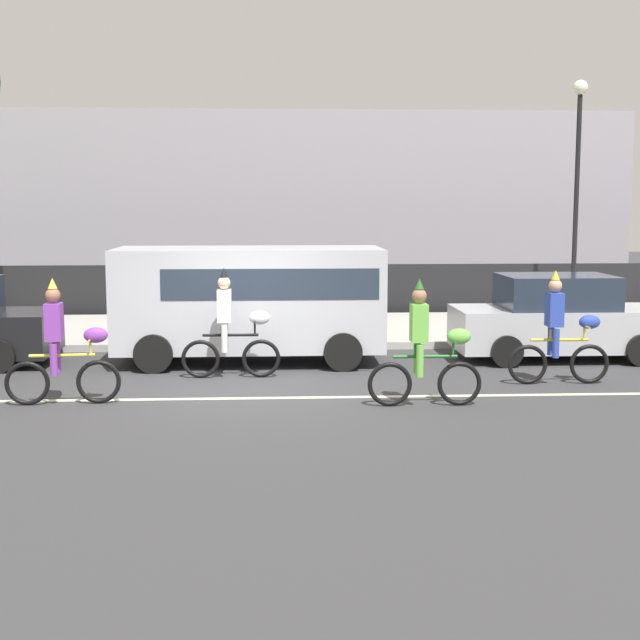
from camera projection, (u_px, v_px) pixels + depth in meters
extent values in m
plane|color=#38383A|center=(251.00, 392.00, 14.36)|extent=(80.00, 80.00, 0.00)
cube|color=beige|center=(250.00, 398.00, 13.86)|extent=(36.00, 0.14, 0.01)
cube|color=#ADAAA3|center=(257.00, 330.00, 20.78)|extent=(60.00, 5.00, 0.15)
cube|color=black|center=(259.00, 291.00, 23.57)|extent=(40.00, 0.08, 1.40)
cube|color=#99939E|center=(201.00, 205.00, 31.67)|extent=(28.00, 8.00, 5.91)
torus|color=black|center=(99.00, 382.00, 13.48)|extent=(0.67, 0.11, 0.67)
torus|color=black|center=(27.00, 383.00, 13.36)|extent=(0.67, 0.11, 0.67)
cylinder|color=#E5D84C|center=(62.00, 355.00, 13.36)|extent=(0.97, 0.11, 0.05)
cylinder|color=#E5D84C|center=(52.00, 350.00, 13.34)|extent=(0.04, 0.04, 0.18)
cylinder|color=#E5D84C|center=(90.00, 347.00, 13.40)|extent=(0.04, 0.04, 0.23)
cylinder|color=#E5D84C|center=(90.00, 340.00, 13.38)|extent=(0.06, 0.50, 0.03)
ellipsoid|color=purple|center=(96.00, 335.00, 13.38)|extent=(0.37, 0.22, 0.24)
cube|color=purple|center=(54.00, 322.00, 13.29)|extent=(0.26, 0.33, 0.56)
sphere|color=#9E7051|center=(53.00, 295.00, 13.23)|extent=(0.22, 0.22, 0.22)
cone|color=#E5D84C|center=(52.00, 283.00, 13.21)|extent=(0.14, 0.14, 0.16)
cylinder|color=purple|center=(54.00, 360.00, 13.22)|extent=(0.11, 0.11, 0.48)
cylinder|color=purple|center=(57.00, 357.00, 13.50)|extent=(0.11, 0.11, 0.48)
torus|color=black|center=(261.00, 358.00, 15.50)|extent=(0.67, 0.07, 0.67)
torus|color=black|center=(201.00, 359.00, 15.44)|extent=(0.67, 0.07, 0.67)
cylinder|color=black|center=(231.00, 335.00, 15.41)|extent=(0.97, 0.05, 0.05)
cylinder|color=black|center=(222.00, 330.00, 15.39)|extent=(0.04, 0.04, 0.18)
cylinder|color=black|center=(255.00, 328.00, 15.42)|extent=(0.04, 0.04, 0.23)
cylinder|color=black|center=(255.00, 322.00, 15.41)|extent=(0.03, 0.50, 0.03)
ellipsoid|color=white|center=(260.00, 318.00, 15.40)|extent=(0.36, 0.20, 0.24)
cube|color=white|center=(224.00, 306.00, 15.34)|extent=(0.24, 0.32, 0.56)
sphere|color=beige|center=(224.00, 283.00, 15.29)|extent=(0.22, 0.22, 0.22)
cone|color=black|center=(224.00, 272.00, 15.26)|extent=(0.14, 0.14, 0.16)
cylinder|color=white|center=(224.00, 339.00, 15.27)|extent=(0.11, 0.11, 0.48)
cylinder|color=white|center=(225.00, 336.00, 15.55)|extent=(0.11, 0.11, 0.48)
torus|color=black|center=(459.00, 384.00, 13.34)|extent=(0.67, 0.07, 0.67)
torus|color=black|center=(390.00, 384.00, 13.29)|extent=(0.67, 0.07, 0.67)
cylinder|color=#266626|center=(425.00, 357.00, 13.26)|extent=(0.97, 0.06, 0.05)
cylinder|color=#266626|center=(415.00, 351.00, 13.24)|extent=(0.04, 0.04, 0.18)
cylinder|color=#266626|center=(453.00, 349.00, 13.27)|extent=(0.04, 0.04, 0.23)
cylinder|color=#266626|center=(453.00, 341.00, 13.25)|extent=(0.03, 0.50, 0.03)
ellipsoid|color=#72CC4C|center=(459.00, 336.00, 13.25)|extent=(0.36, 0.20, 0.24)
cube|color=#72CC4C|center=(419.00, 323.00, 13.19)|extent=(0.24, 0.32, 0.56)
sphere|color=#9E7051|center=(419.00, 296.00, 13.14)|extent=(0.22, 0.22, 0.22)
cone|color=#266626|center=(419.00, 284.00, 13.12)|extent=(0.14, 0.14, 0.16)
cylinder|color=#72CC4C|center=(420.00, 361.00, 13.13)|extent=(0.11, 0.11, 0.48)
cylinder|color=#72CC4C|center=(417.00, 358.00, 13.40)|extent=(0.11, 0.11, 0.48)
torus|color=black|center=(589.00, 364.00, 14.96)|extent=(0.67, 0.07, 0.67)
torus|color=black|center=(528.00, 364.00, 14.91)|extent=(0.67, 0.07, 0.67)
cylinder|color=gold|center=(559.00, 340.00, 14.88)|extent=(0.97, 0.06, 0.05)
cylinder|color=gold|center=(551.00, 335.00, 14.86)|extent=(0.04, 0.04, 0.18)
cylinder|color=gold|center=(584.00, 333.00, 14.89)|extent=(0.04, 0.04, 0.23)
cylinder|color=gold|center=(585.00, 326.00, 14.87)|extent=(0.04, 0.50, 0.03)
ellipsoid|color=#2D47B2|center=(590.00, 322.00, 14.87)|extent=(0.36, 0.20, 0.24)
cube|color=#2D47B2|center=(554.00, 310.00, 14.81)|extent=(0.24, 0.32, 0.56)
sphere|color=tan|center=(555.00, 286.00, 14.76)|extent=(0.22, 0.22, 0.22)
cone|color=gold|center=(556.00, 275.00, 14.73)|extent=(0.14, 0.14, 0.16)
cylinder|color=#2D47B2|center=(556.00, 344.00, 14.74)|extent=(0.11, 0.11, 0.48)
cylinder|color=#2D47B2|center=(551.00, 341.00, 15.02)|extent=(0.11, 0.11, 0.48)
cube|color=silver|center=(250.00, 298.00, 16.87)|extent=(5.00, 2.00, 1.90)
cube|color=#283342|center=(270.00, 280.00, 16.84)|extent=(3.90, 2.02, 0.56)
cylinder|color=black|center=(343.00, 352.00, 16.09)|extent=(0.70, 0.22, 0.70)
cylinder|color=black|center=(335.00, 335.00, 18.06)|extent=(0.70, 0.22, 0.70)
cylinder|color=black|center=(153.00, 354.00, 15.90)|extent=(0.70, 0.22, 0.70)
cylinder|color=black|center=(166.00, 337.00, 17.88)|extent=(0.70, 0.22, 0.70)
cube|color=#B7BABF|center=(560.00, 328.00, 17.31)|extent=(4.10, 1.72, 0.80)
cube|color=#232D3D|center=(556.00, 291.00, 17.21)|extent=(2.10, 1.58, 0.64)
cylinder|color=black|center=(607.00, 336.00, 18.27)|extent=(0.60, 0.20, 0.60)
cylinder|color=black|center=(507.00, 351.00, 16.43)|extent=(0.60, 0.20, 0.60)
cylinder|color=black|center=(485.00, 337.00, 18.14)|extent=(0.60, 0.20, 0.60)
cylinder|color=black|center=(25.00, 341.00, 17.61)|extent=(0.60, 0.20, 0.60)
cylinder|color=black|center=(576.00, 208.00, 22.20)|extent=(0.12, 0.12, 5.50)
sphere|color=#EAEACC|center=(580.00, 87.00, 21.82)|extent=(0.36, 0.36, 0.36)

